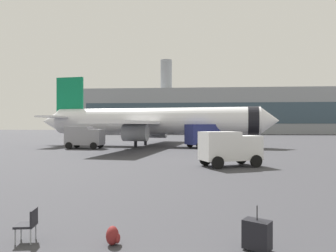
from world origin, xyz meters
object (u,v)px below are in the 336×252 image
at_px(safety_cone_mid, 250,144).
at_px(service_truck, 84,136).
at_px(rolling_suitcase, 257,235).
at_px(gate_chair, 29,223).
at_px(airplane_at_gate, 152,121).
at_px(safety_cone_near, 214,148).
at_px(fuel_truck, 207,135).
at_px(traveller_backpack, 113,236).
at_px(cargo_van, 229,147).

bearing_deg(safety_cone_mid, service_truck, -164.61).
xyz_separation_m(service_truck, rolling_suitcase, (15.77, -32.22, -1.22)).
xyz_separation_m(rolling_suitcase, gate_chair, (-5.87, 0.09, 0.11)).
distance_m(airplane_at_gate, safety_cone_near, 11.49).
distance_m(rolling_suitcase, gate_chair, 5.87).
relative_size(fuel_truck, gate_chair, 7.43).
distance_m(airplane_at_gate, traveller_backpack, 37.74).
bearing_deg(airplane_at_gate, fuel_truck, -16.46).
height_order(rolling_suitcase, gate_chair, rolling_suitcase).
relative_size(safety_cone_near, gate_chair, 0.70).
xyz_separation_m(airplane_at_gate, service_truck, (-8.32, -5.24, -2.05)).
height_order(safety_cone_near, safety_cone_mid, safety_cone_mid).
distance_m(service_truck, gate_chair, 33.64).
bearing_deg(rolling_suitcase, service_truck, 116.08).
height_order(safety_cone_mid, rolling_suitcase, rolling_suitcase).
distance_m(airplane_at_gate, safety_cone_mid, 14.67).
height_order(airplane_at_gate, service_truck, airplane_at_gate).
bearing_deg(safety_cone_mid, fuel_truck, -152.58).
relative_size(airplane_at_gate, service_truck, 7.18).
relative_size(service_truck, fuel_truck, 0.78).
bearing_deg(service_truck, safety_cone_near, -5.70).
height_order(cargo_van, traveller_backpack, cargo_van).
distance_m(service_truck, fuel_truck, 16.46).
bearing_deg(gate_chair, service_truck, 107.14).
bearing_deg(safety_cone_mid, traveller_backpack, -105.20).
bearing_deg(safety_cone_mid, cargo_van, -103.99).
relative_size(rolling_suitcase, gate_chair, 1.28).
relative_size(fuel_truck, rolling_suitcase, 5.81).
bearing_deg(gate_chair, rolling_suitcase, -0.91).
bearing_deg(cargo_van, airplane_at_gate, 111.59).
bearing_deg(cargo_van, gate_chair, -114.20).
height_order(fuel_truck, cargo_van, fuel_truck).
height_order(cargo_van, gate_chair, cargo_van).
bearing_deg(gate_chair, fuel_truck, 79.81).
distance_m(service_truck, safety_cone_mid, 23.46).
bearing_deg(safety_cone_near, fuel_truck, 98.02).
height_order(safety_cone_near, traveller_backpack, safety_cone_near).
distance_m(airplane_at_gate, cargo_van, 23.49).
bearing_deg(safety_cone_near, service_truck, 174.30).
distance_m(safety_cone_mid, traveller_backpack, 39.76).
distance_m(fuel_truck, rolling_suitcase, 35.16).
height_order(cargo_van, safety_cone_mid, cargo_van).
xyz_separation_m(airplane_at_gate, rolling_suitcase, (7.46, -37.46, -3.27)).
bearing_deg(cargo_van, service_truck, 135.71).
relative_size(cargo_van, rolling_suitcase, 4.39).
relative_size(service_truck, safety_cone_near, 8.25).
height_order(airplane_at_gate, safety_cone_mid, airplane_at_gate).
bearing_deg(gate_chair, traveller_backpack, -0.58).
height_order(cargo_van, safety_cone_near, cargo_van).
bearing_deg(airplane_at_gate, gate_chair, -87.56).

